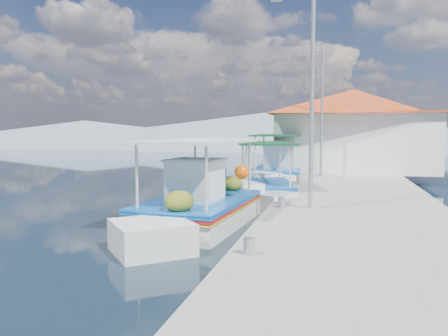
# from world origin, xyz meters

# --- Properties ---
(ground) EXTENTS (160.00, 160.00, 0.00)m
(ground) POSITION_xyz_m (0.00, 0.00, 0.00)
(ground) COLOR black
(ground) RESTS_ON ground
(quay) EXTENTS (5.00, 44.00, 0.50)m
(quay) POSITION_xyz_m (5.90, 6.00, 0.25)
(quay) COLOR gray
(quay) RESTS_ON ground
(bollards) EXTENTS (0.20, 17.20, 0.30)m
(bollards) POSITION_xyz_m (3.80, 5.25, 0.65)
(bollards) COLOR #A5A8AD
(bollards) RESTS_ON quay
(main_caique) EXTENTS (2.77, 8.14, 2.69)m
(main_caique) POSITION_xyz_m (1.59, 1.35, 0.52)
(main_caique) COLOR white
(main_caique) RESTS_ON ground
(caique_green_canopy) EXTENTS (3.00, 6.41, 2.47)m
(caique_green_canopy) POSITION_xyz_m (2.67, 6.26, 0.37)
(caique_green_canopy) COLOR white
(caique_green_canopy) RESTS_ON ground
(caique_blue_hull) EXTENTS (3.10, 5.75, 1.08)m
(caique_blue_hull) POSITION_xyz_m (-0.38, 7.12, 0.29)
(caique_blue_hull) COLOR #1C56AB
(caique_blue_hull) RESTS_ON ground
(caique_far) EXTENTS (2.52, 7.80, 2.73)m
(caique_far) POSITION_xyz_m (2.47, 11.67, 0.51)
(caique_far) COLOR white
(caique_far) RESTS_ON ground
(harbor_building) EXTENTS (10.49, 10.49, 4.40)m
(harbor_building) POSITION_xyz_m (6.20, 15.00, 2.78)
(harbor_building) COLOR white
(harbor_building) RESTS_ON quay
(lamp_post_near) EXTENTS (1.21, 0.14, 6.00)m
(lamp_post_near) POSITION_xyz_m (4.51, 2.00, 3.85)
(lamp_post_near) COLOR #A5A8AD
(lamp_post_near) RESTS_ON quay
(lamp_post_far) EXTENTS (1.21, 0.14, 6.00)m
(lamp_post_far) POSITION_xyz_m (4.51, 11.00, 3.85)
(lamp_post_far) COLOR #A5A8AD
(lamp_post_far) RESTS_ON quay
(mountain_ridge) EXTENTS (171.40, 96.00, 5.50)m
(mountain_ridge) POSITION_xyz_m (6.54, 56.00, 2.04)
(mountain_ridge) COLOR gray
(mountain_ridge) RESTS_ON ground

